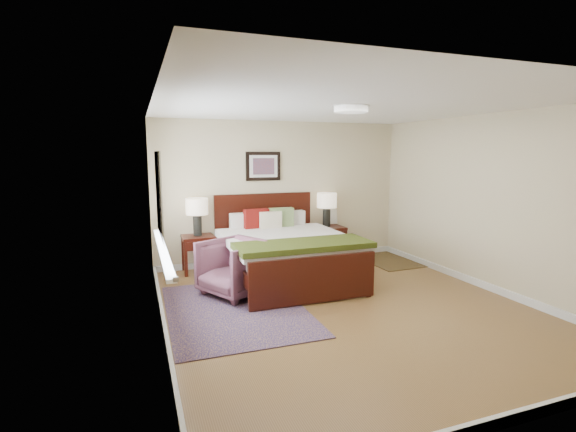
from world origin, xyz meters
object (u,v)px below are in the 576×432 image
Objects in this scene: bed at (284,244)px; nightstand_left at (198,243)px; nightstand_right at (327,240)px; lamp_right at (327,203)px; lamp_left at (197,209)px; armchair at (236,268)px; rug_persian at (235,309)px.

bed reaches higher than nightstand_left.
nightstand_left is 2.32m from nightstand_right.
nightstand_left is at bearing -179.48° from lamp_right.
lamp_left is (-2.32, 0.01, 0.66)m from nightstand_right.
lamp_right is (1.13, 0.89, 0.49)m from bed.
armchair reaches higher than nightstand_right.
nightstand_left is at bearing -179.82° from nightstand_right.
lamp_right is at bearing 90.00° from nightstand_right.
lamp_left is at bearing 96.30° from rug_persian.
lamp_right is (2.32, 0.02, 0.57)m from nightstand_left.
lamp_left is at bearing 143.06° from bed.
rug_persian is at bearing -84.23° from nightstand_left.
lamp_left is at bearing 90.00° from nightstand_left.
lamp_left is 1.50m from armchair.
lamp_right reaches higher than nightstand_right.
lamp_right reaches higher than armchair.
lamp_right reaches higher than rug_persian.
bed reaches higher than lamp_left.
lamp_left is (-0.00, 0.02, 0.56)m from nightstand_left.
lamp_left is at bearing 180.00° from lamp_right.
bed is at bearing 44.75° from rug_persian.
nightstand_right is 1.02× the size of lamp_right.
nightstand_right is 0.74× the size of armchair.
armchair is at bearing -75.95° from lamp_left.
rug_persian is (-0.14, -0.56, -0.38)m from armchair.
rug_persian is at bearing -139.07° from nightstand_right.
lamp_left is 0.72× the size of armchair.
nightstand_left is 0.26× the size of rug_persian.
lamp_right is (-0.00, 0.01, 0.67)m from nightstand_right.
nightstand_right is at bearing 94.77° from armchair.
lamp_left is 0.26× the size of rug_persian.
bed is at bearing -142.21° from nightstand_right.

